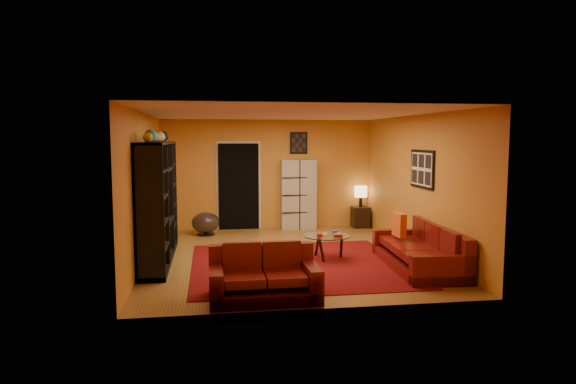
{
  "coord_description": "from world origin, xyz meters",
  "views": [
    {
      "loc": [
        -1.37,
        -9.2,
        2.16
      ],
      "look_at": [
        0.05,
        0.1,
        1.17
      ],
      "focal_mm": 32.0,
      "sensor_mm": 36.0,
      "label": 1
    }
  ],
  "objects": [
    {
      "name": "wall_back",
      "position": [
        0.0,
        3.0,
        1.3
      ],
      "size": [
        6.0,
        0.0,
        6.0
      ],
      "primitive_type": "plane",
      "rotation": [
        1.57,
        0.0,
        0.0
      ],
      "color": "#C67C2B",
      "rests_on": "floor"
    },
    {
      "name": "throw_pillow",
      "position": [
        1.95,
        -0.59,
        0.63
      ],
      "size": [
        0.12,
        0.42,
        0.42
      ],
      "primitive_type": "cube",
      "color": "#E35519",
      "rests_on": "sofa"
    },
    {
      "name": "table_lamp",
      "position": [
        2.24,
        2.75,
        0.86
      ],
      "size": [
        0.3,
        0.3,
        0.51
      ],
      "color": "black",
      "rests_on": "side_table"
    },
    {
      "name": "wall_front",
      "position": [
        0.0,
        -3.0,
        1.3
      ],
      "size": [
        6.0,
        0.0,
        6.0
      ],
      "primitive_type": "plane",
      "rotation": [
        -1.57,
        0.0,
        0.0
      ],
      "color": "#C67C2B",
      "rests_on": "floor"
    },
    {
      "name": "wall_art_right",
      "position": [
        2.48,
        -0.3,
        1.6
      ],
      "size": [
        0.03,
        1.0,
        0.7
      ],
      "primitive_type": "cube",
      "color": "black",
      "rests_on": "wall_right"
    },
    {
      "name": "storage_cabinet",
      "position": [
        0.72,
        2.8,
        0.83
      ],
      "size": [
        0.85,
        0.41,
        1.65
      ],
      "primitive_type": "cube",
      "rotation": [
        0.0,
        0.0,
        -0.05
      ],
      "color": "#AFA9A2",
      "rests_on": "floor"
    },
    {
      "name": "side_table",
      "position": [
        2.24,
        2.75,
        0.25
      ],
      "size": [
        0.4,
        0.4,
        0.5
      ],
      "primitive_type": "cube",
      "rotation": [
        0.0,
        0.0,
        -0.0
      ],
      "color": "black",
      "rests_on": "floor"
    },
    {
      "name": "rug",
      "position": [
        0.1,
        -0.7,
        0.01
      ],
      "size": [
        3.6,
        3.6,
        0.01
      ],
      "primitive_type": "cube",
      "color": "#51090C",
      "rests_on": "floor"
    },
    {
      "name": "wall_left",
      "position": [
        -2.5,
        0.0,
        1.3
      ],
      "size": [
        0.0,
        6.0,
        6.0
      ],
      "primitive_type": "plane",
      "rotation": [
        1.57,
        0.0,
        1.57
      ],
      "color": "#C67C2B",
      "rests_on": "floor"
    },
    {
      "name": "loveseat",
      "position": [
        -0.67,
        -2.42,
        0.29
      ],
      "size": [
        1.47,
        0.89,
        0.85
      ],
      "rotation": [
        0.0,
        0.0,
        1.58
      ],
      "color": "#550B0B",
      "rests_on": "rug"
    },
    {
      "name": "wall_art_back",
      "position": [
        0.75,
        2.98,
        2.05
      ],
      "size": [
        0.42,
        0.03,
        0.52
      ],
      "primitive_type": "cube",
      "color": "black",
      "rests_on": "wall_back"
    },
    {
      "name": "wall_right",
      "position": [
        2.5,
        0.0,
        1.3
      ],
      "size": [
        0.0,
        6.0,
        6.0
      ],
      "primitive_type": "plane",
      "rotation": [
        1.57,
        0.0,
        -1.57
      ],
      "color": "#C67C2B",
      "rests_on": "floor"
    },
    {
      "name": "sofa",
      "position": [
        2.14,
        -1.21,
        0.28
      ],
      "size": [
        1.1,
        2.38,
        0.85
      ],
      "rotation": [
        0.0,
        0.0,
        -0.07
      ],
      "color": "#550B0B",
      "rests_on": "rug"
    },
    {
      "name": "doorway",
      "position": [
        -0.7,
        2.96,
        1.02
      ],
      "size": [
        0.95,
        0.1,
        2.04
      ],
      "primitive_type": "cube",
      "color": "black",
      "rests_on": "floor"
    },
    {
      "name": "coffee_table",
      "position": [
        0.68,
        -0.37,
        0.39
      ],
      "size": [
        0.85,
        0.85,
        0.43
      ],
      "rotation": [
        0.0,
        0.0,
        -0.05
      ],
      "color": "silver",
      "rests_on": "floor"
    },
    {
      "name": "floor",
      "position": [
        0.0,
        0.0,
        0.0
      ],
      "size": [
        6.0,
        6.0,
        0.0
      ],
      "primitive_type": "plane",
      "color": "brown",
      "rests_on": "ground"
    },
    {
      "name": "ceiling",
      "position": [
        0.0,
        0.0,
        2.6
      ],
      "size": [
        6.0,
        6.0,
        0.0
      ],
      "primitive_type": "plane",
      "rotation": [
        3.14,
        0.0,
        0.0
      ],
      "color": "white",
      "rests_on": "wall_back"
    },
    {
      "name": "entertainment_unit",
      "position": [
        -2.27,
        0.0,
        1.05
      ],
      "size": [
        0.45,
        3.0,
        2.1
      ],
      "primitive_type": "cube",
      "color": "black",
      "rests_on": "floor"
    },
    {
      "name": "bowl_chair",
      "position": [
        -1.48,
        2.28,
        0.28
      ],
      "size": [
        0.62,
        0.62,
        0.51
      ],
      "color": "black",
      "rests_on": "floor"
    },
    {
      "name": "tv",
      "position": [
        -2.23,
        0.1,
        1.0
      ],
      "size": [
        0.98,
        0.13,
        0.56
      ],
      "primitive_type": "imported",
      "rotation": [
        0.0,
        0.0,
        1.57
      ],
      "color": "black",
      "rests_on": "entertainment_unit"
    }
  ]
}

